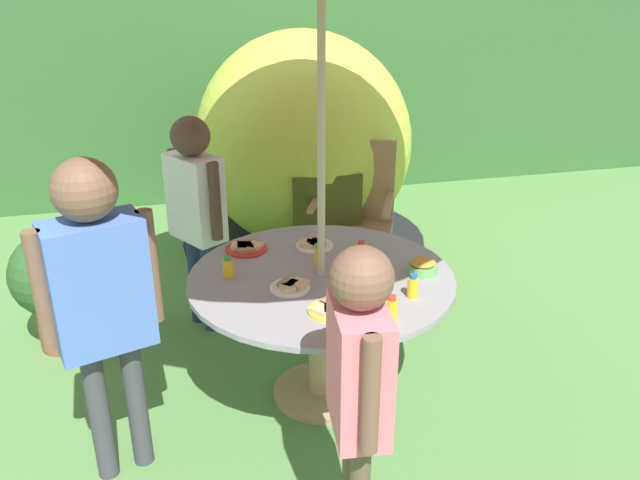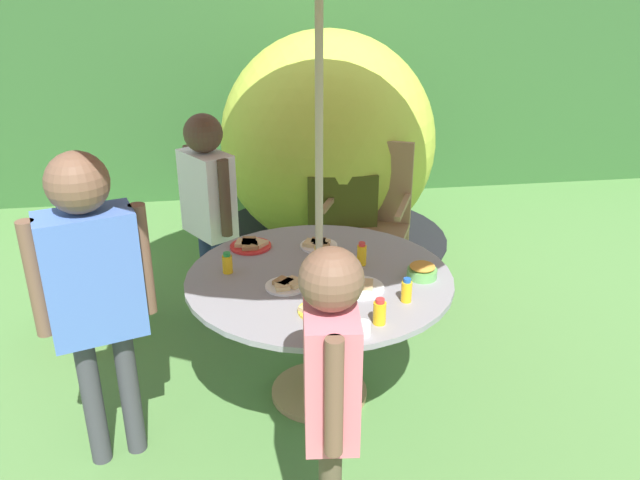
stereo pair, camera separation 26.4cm
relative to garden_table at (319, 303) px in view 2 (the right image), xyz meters
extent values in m
cube|color=#548442|center=(0.00, 0.00, -0.55)|extent=(10.00, 10.00, 0.02)
cube|color=#33602D|center=(0.00, 3.48, 0.53)|extent=(9.00, 0.70, 2.13)
cylinder|color=tan|center=(0.00, 0.00, -0.52)|extent=(0.50, 0.50, 0.03)
cylinder|color=tan|center=(0.00, 0.00, -0.21)|extent=(0.12, 0.12, 0.67)
cylinder|color=gray|center=(0.00, 0.00, 0.14)|extent=(1.28, 1.28, 0.03)
cylinder|color=#B7AD8C|center=(0.00, 0.00, 0.63)|extent=(0.04, 0.04, 2.34)
cylinder|color=#93704C|center=(0.16, 0.92, -0.32)|extent=(0.04, 0.04, 0.43)
cylinder|color=#93704C|center=(0.58, 0.73, -0.32)|extent=(0.04, 0.04, 0.43)
cylinder|color=#93704C|center=(0.33, 1.32, -0.32)|extent=(0.04, 0.04, 0.43)
cylinder|color=#93704C|center=(0.76, 1.13, -0.32)|extent=(0.04, 0.04, 0.43)
cube|color=#93704C|center=(0.46, 1.03, -0.09)|extent=(0.65, 0.64, 0.04)
cube|color=#93704C|center=(0.54, 1.22, 0.20)|extent=(0.48, 0.24, 0.55)
cube|color=#93704C|center=(0.24, 1.12, 0.13)|extent=(0.23, 0.45, 0.03)
cube|color=#93704C|center=(0.67, 0.93, 0.13)|extent=(0.23, 0.45, 0.03)
ellipsoid|color=#B2C63F|center=(0.36, 2.05, 0.28)|extent=(1.71, 1.99, 1.64)
cylinder|color=black|center=(0.36, 2.05, -0.53)|extent=(2.04, 2.04, 0.01)
cube|color=#3E4516|center=(0.32, 1.11, -0.09)|extent=(0.46, 0.05, 0.74)
cylinder|color=brown|center=(-1.35, 0.81, -0.41)|extent=(0.28, 0.28, 0.26)
sphere|color=#285623|center=(-1.35, 0.81, -0.08)|extent=(0.49, 0.49, 0.49)
cylinder|color=navy|center=(-0.57, 0.91, -0.25)|extent=(0.08, 0.08, 0.59)
cylinder|color=navy|center=(-0.49, 0.79, -0.25)|extent=(0.08, 0.08, 0.59)
cube|color=white|center=(-0.53, 0.85, 0.29)|extent=(0.34, 0.39, 0.50)
cylinder|color=#4C3828|center=(-0.63, 1.01, 0.32)|extent=(0.06, 0.06, 0.45)
cylinder|color=#4C3828|center=(-0.43, 0.69, 0.32)|extent=(0.06, 0.06, 0.45)
sphere|color=#4C3828|center=(-0.53, 0.85, 0.65)|extent=(0.22, 0.22, 0.22)
cylinder|color=#3F3F47|center=(-1.04, -0.33, -0.22)|extent=(0.09, 0.09, 0.64)
cylinder|color=#3F3F47|center=(-0.89, -0.28, -0.22)|extent=(0.09, 0.09, 0.64)
cube|color=#4C72C6|center=(-0.97, -0.30, 0.37)|extent=(0.41, 0.30, 0.54)
cylinder|color=brown|center=(-1.16, -0.36, 0.40)|extent=(0.07, 0.07, 0.49)
cylinder|color=brown|center=(-0.77, -0.24, 0.40)|extent=(0.07, 0.07, 0.49)
sphere|color=brown|center=(-0.97, -0.30, 0.76)|extent=(0.24, 0.24, 0.24)
cylinder|color=brown|center=(-0.09, -0.85, -0.26)|extent=(0.08, 0.08, 0.56)
cube|color=#EA727F|center=(-0.09, -0.92, 0.26)|extent=(0.21, 0.34, 0.47)
cylinder|color=brown|center=(-0.11, -1.10, 0.28)|extent=(0.06, 0.06, 0.43)
cylinder|color=brown|center=(-0.08, -0.74, 0.28)|extent=(0.06, 0.06, 0.43)
sphere|color=brown|center=(-0.09, -0.92, 0.60)|extent=(0.21, 0.21, 0.21)
cylinder|color=#66B259|center=(0.48, -0.10, 0.18)|extent=(0.14, 0.14, 0.04)
ellipsoid|color=gold|center=(0.48, -0.10, 0.21)|extent=(0.12, 0.12, 0.04)
cylinder|color=red|center=(-0.31, 0.37, 0.16)|extent=(0.22, 0.22, 0.01)
cube|color=tan|center=(-0.27, 0.37, 0.17)|extent=(0.11, 0.11, 0.02)
cube|color=#9E7547|center=(-0.32, 0.41, 0.17)|extent=(0.08, 0.08, 0.02)
cube|color=tan|center=(-0.34, 0.38, 0.17)|extent=(0.11, 0.11, 0.02)
cube|color=#9E7547|center=(-0.32, 0.34, 0.17)|extent=(0.08, 0.08, 0.02)
cylinder|color=white|center=(-0.17, -0.10, 0.16)|extent=(0.19, 0.19, 0.01)
cube|color=tan|center=(-0.13, -0.10, 0.17)|extent=(0.12, 0.12, 0.02)
cube|color=#9E7547|center=(-0.18, -0.09, 0.17)|extent=(0.10, 0.10, 0.02)
cube|color=tan|center=(-0.19, -0.13, 0.17)|extent=(0.07, 0.07, 0.02)
cylinder|color=white|center=(0.05, 0.33, 0.16)|extent=(0.20, 0.20, 0.01)
cube|color=tan|center=(0.06, 0.33, 0.17)|extent=(0.10, 0.10, 0.02)
cube|color=#9E7547|center=(0.05, 0.35, 0.17)|extent=(0.09, 0.09, 0.02)
cube|color=tan|center=(0.01, 0.33, 0.17)|extent=(0.11, 0.11, 0.02)
cube|color=#9E7547|center=(0.05, 0.30, 0.17)|extent=(0.09, 0.09, 0.02)
cylinder|color=white|center=(0.16, -0.17, 0.16)|extent=(0.23, 0.23, 0.01)
cube|color=tan|center=(0.18, -0.17, 0.17)|extent=(0.10, 0.10, 0.02)
cube|color=#9E7547|center=(0.13, -0.17, 0.17)|extent=(0.10, 0.10, 0.02)
cylinder|color=yellow|center=(-0.05, -0.35, 0.16)|extent=(0.19, 0.19, 0.01)
cube|color=tan|center=(-0.01, -0.36, 0.17)|extent=(0.13, 0.13, 0.02)
cube|color=#9E7547|center=(-0.04, -0.31, 0.17)|extent=(0.09, 0.09, 0.02)
cube|color=tan|center=(-0.09, -0.36, 0.17)|extent=(0.11, 0.11, 0.02)
cube|color=#9E7547|center=(-0.04, -0.37, 0.17)|extent=(0.09, 0.09, 0.02)
cylinder|color=yellow|center=(0.18, -0.48, 0.20)|extent=(0.05, 0.05, 0.10)
cylinder|color=red|center=(0.18, -0.48, 0.26)|extent=(0.04, 0.04, 0.02)
cylinder|color=yellow|center=(0.34, -0.31, 0.20)|extent=(0.05, 0.05, 0.09)
cylinder|color=blue|center=(0.34, -0.31, 0.26)|extent=(0.03, 0.03, 0.02)
cylinder|color=yellow|center=(0.02, 0.11, 0.20)|extent=(0.05, 0.05, 0.10)
cylinder|color=green|center=(0.02, 0.11, 0.26)|extent=(0.03, 0.03, 0.02)
cylinder|color=yellow|center=(-0.43, 0.09, 0.20)|extent=(0.05, 0.05, 0.09)
cylinder|color=green|center=(-0.43, 0.09, 0.25)|extent=(0.03, 0.03, 0.02)
cylinder|color=yellow|center=(0.22, 0.08, 0.20)|extent=(0.05, 0.05, 0.10)
cylinder|color=red|center=(0.22, 0.08, 0.26)|extent=(0.03, 0.03, 0.02)
cylinder|color=white|center=(0.10, -0.55, 0.18)|extent=(0.06, 0.06, 0.06)
cylinder|color=#E04C47|center=(-0.07, -0.58, 0.19)|extent=(0.07, 0.07, 0.07)
camera|label=1|loc=(-0.65, -2.64, 1.51)|focal=35.58mm
camera|label=2|loc=(-0.39, -2.69, 1.51)|focal=35.58mm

